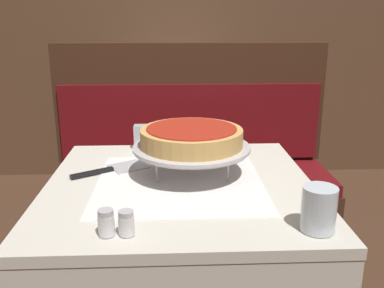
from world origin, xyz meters
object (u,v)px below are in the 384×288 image
Objects in this scene: napkin_holder at (147,137)px; pepper_shaker at (126,223)px; dining_table_rear at (178,106)px; salt_shaker at (106,223)px; booth_bench at (191,197)px; deep_dish_pizza at (192,137)px; pizza_pan_stand at (192,149)px; dining_table_front at (180,213)px; condiment_caddy at (172,86)px; pizza_server at (114,169)px; water_glass_near at (319,209)px.

pepper_shaker is at bearing -90.94° from napkin_holder.
dining_table_rear is 2.03m from salt_shaker.
dining_table_rear is 0.54× the size of booth_bench.
dining_table_rear is 1.65m from deep_dish_pizza.
pizza_pan_stand reaches higher than napkin_holder.
deep_dish_pizza reaches higher than pizza_pan_stand.
dining_table_front is 2.54× the size of deep_dish_pizza.
pepper_shaker is (-0.15, -2.02, 0.14)m from dining_table_rear.
pizza_pan_stand is (0.04, 0.06, 0.19)m from dining_table_front.
salt_shaker is 2.02m from condiment_caddy.
pizza_server is at bearing 168.35° from pizza_pan_stand.
pizza_pan_stand is at bearing 126.34° from water_glass_near.
dining_table_rear is at bearing 89.39° from dining_table_front.
water_glass_near reaches higher than napkin_holder.
booth_bench is 22.34× the size of salt_shaker.
water_glass_near is at bearing -57.22° from napkin_holder.
deep_dish_pizza reaches higher than dining_table_rear.
pizza_server is at bearing -111.71° from napkin_holder.
pizza_pan_stand is 5.87× the size of salt_shaker.
dining_table_front is 0.27m from pizza_server.
napkin_holder reaches higher than salt_shaker.
dining_table_front is at bearing -121.87° from pizza_pan_stand.
water_glass_near is at bearing -39.09° from pizza_server.
dining_table_rear is at bearing 6.47° from condiment_caddy.
pizza_server is at bearing -98.42° from dining_table_rear.
deep_dish_pizza is 0.29m from pizza_server.
napkin_holder is at bearing 117.76° from pizza_pan_stand.
dining_table_front is 0.37m from pepper_shaker.
booth_bench is 0.89m from pizza_server.
pizza_pan_stand is 3.42× the size of water_glass_near.
salt_shaker is at bearing -119.06° from pizza_pan_stand.
dining_table_rear is 1.60m from pizza_server.
napkin_holder is at bearing 122.78° from water_glass_near.
pizza_server is 4.25× the size of pepper_shaker.
pepper_shaker is at bearing -113.54° from deep_dish_pizza.
napkin_holder is (-0.14, -1.33, 0.16)m from dining_table_rear.
dining_table_rear is 1.64m from pizza_pan_stand.
pizza_server is 0.27m from napkin_holder.
salt_shaker is 0.44× the size of condiment_caddy.
salt_shaker is 0.63× the size of napkin_holder.
pizza_server reaches higher than dining_table_front.
pepper_shaker is at bearing -111.73° from dining_table_front.
deep_dish_pizza reaches higher than condiment_caddy.
pizza_server is at bearing -111.76° from booth_bench.
dining_table_rear is 7.60× the size of napkin_holder.
dining_table_front is 3.22× the size of pizza_server.
pizza_server is 2.33× the size of water_glass_near.
pizza_pan_stand is at bearing 63.43° from deep_dish_pizza.
deep_dish_pizza is at bearing 58.13° from dining_table_front.
deep_dish_pizza is at bearing 66.46° from pepper_shaker.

